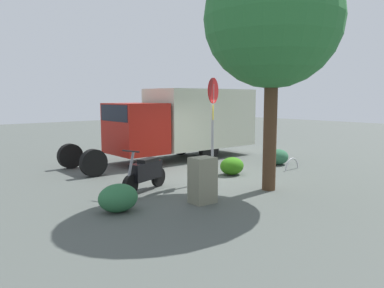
# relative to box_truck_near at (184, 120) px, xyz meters

# --- Properties ---
(ground_plane) EXTENTS (60.00, 60.00, 0.00)m
(ground_plane) POSITION_rel_box_truck_near_xyz_m (1.63, 3.38, -1.61)
(ground_plane) COLOR #4D534E
(box_truck_near) EXTENTS (8.29, 2.40, 2.91)m
(box_truck_near) POSITION_rel_box_truck_near_xyz_m (0.00, 0.00, 0.00)
(box_truck_near) COLOR black
(box_truck_near) RESTS_ON ground
(motorcycle) EXTENTS (1.76, 0.77, 1.20)m
(motorcycle) POSITION_rel_box_truck_near_xyz_m (4.39, 3.52, -1.09)
(motorcycle) COLOR black
(motorcycle) RESTS_ON ground
(stop_sign) EXTENTS (0.71, 0.33, 3.15)m
(stop_sign) POSITION_rel_box_truck_near_xyz_m (2.21, 3.94, 0.49)
(stop_sign) COLOR #9E9EA3
(stop_sign) RESTS_ON ground
(street_tree) EXTENTS (3.68, 3.68, 6.48)m
(street_tree) POSITION_rel_box_truck_near_xyz_m (1.75, 5.71, 3.00)
(street_tree) COLOR #47301E
(street_tree) RESTS_ON ground
(utility_cabinet) EXTENTS (0.62, 0.52, 1.13)m
(utility_cabinet) POSITION_rel_box_truck_near_xyz_m (4.04, 5.44, -1.05)
(utility_cabinet) COLOR slate
(utility_cabinet) RESTS_ON ground
(bike_rack_hoop) EXTENTS (0.85, 0.08, 0.85)m
(bike_rack_hoop) POSITION_rel_box_truck_near_xyz_m (-1.30, 4.43, -1.61)
(bike_rack_hoop) COLOR #B7B7BC
(bike_rack_hoop) RESTS_ON ground
(shrub_near_sign) EXTENTS (0.93, 0.76, 0.64)m
(shrub_near_sign) POSITION_rel_box_truck_near_xyz_m (5.96, 4.70, -1.30)
(shrub_near_sign) COLOR #2B653C
(shrub_near_sign) RESTS_ON ground
(shrub_mid_verge) EXTENTS (0.87, 0.71, 0.59)m
(shrub_mid_verge) POSITION_rel_box_truck_near_xyz_m (-1.75, 3.51, -1.32)
(shrub_mid_verge) COLOR #2C6141
(shrub_mid_verge) RESTS_ON ground
(shrub_by_tree) EXTENTS (0.86, 0.71, 0.59)m
(shrub_by_tree) POSITION_rel_box_truck_near_xyz_m (0.99, 3.62, -1.32)
(shrub_by_tree) COLOR #317315
(shrub_by_tree) RESTS_ON ground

